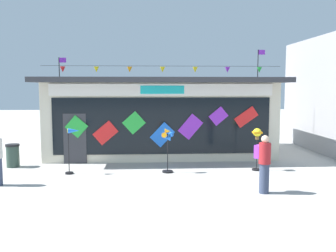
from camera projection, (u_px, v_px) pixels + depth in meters
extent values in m
plane|color=#ADAAA5|center=(143.00, 188.00, 11.21)|extent=(80.00, 80.00, 0.00)
cube|color=beige|center=(160.00, 118.00, 17.37)|extent=(9.68, 4.88, 3.23)
cube|color=#333338|center=(160.00, 81.00, 16.69)|extent=(10.08, 5.89, 0.20)
cube|color=white|center=(162.00, 90.00, 14.77)|extent=(8.90, 0.08, 0.47)
cube|color=#19B7BC|center=(162.00, 90.00, 14.74)|extent=(1.74, 0.04, 0.33)
cube|color=black|center=(162.00, 126.00, 14.93)|extent=(8.71, 0.06, 2.28)
cube|color=#333338|center=(75.00, 139.00, 14.78)|extent=(0.90, 0.07, 2.00)
cube|color=green|center=(76.00, 127.00, 14.68)|extent=(0.92, 0.03, 0.92)
cube|color=red|center=(105.00, 133.00, 14.77)|extent=(1.04, 0.03, 1.00)
cube|color=green|center=(134.00, 123.00, 14.80)|extent=(0.95, 0.03, 0.94)
cube|color=blue|center=(162.00, 135.00, 14.91)|extent=(1.02, 0.03, 1.03)
cube|color=purple|center=(190.00, 127.00, 14.94)|extent=(1.03, 0.03, 1.07)
cube|color=purple|center=(219.00, 116.00, 14.96)|extent=(0.81, 0.03, 0.79)
cube|color=red|center=(246.00, 117.00, 15.03)|extent=(1.00, 0.03, 0.89)
cylinder|color=black|center=(163.00, 66.00, 14.37)|extent=(9.29, 0.01, 0.01)
cone|color=red|center=(63.00, 69.00, 14.17)|extent=(0.20, 0.20, 0.22)
cone|color=yellow|center=(96.00, 69.00, 14.24)|extent=(0.20, 0.20, 0.22)
cone|color=orange|center=(130.00, 70.00, 14.32)|extent=(0.20, 0.20, 0.22)
cone|color=yellow|center=(163.00, 70.00, 14.39)|extent=(0.20, 0.20, 0.22)
cone|color=yellow|center=(195.00, 70.00, 14.46)|extent=(0.20, 0.20, 0.22)
cone|color=purple|center=(227.00, 70.00, 14.53)|extent=(0.20, 0.20, 0.22)
cone|color=green|center=(259.00, 70.00, 14.60)|extent=(0.20, 0.20, 0.22)
cylinder|color=black|center=(59.00, 68.00, 16.87)|extent=(0.04, 0.04, 0.96)
cube|color=purple|center=(62.00, 60.00, 16.85)|extent=(0.32, 0.02, 0.22)
cylinder|color=black|center=(258.00, 64.00, 17.37)|extent=(0.04, 0.04, 1.36)
cube|color=purple|center=(262.00, 52.00, 17.32)|extent=(0.32, 0.02, 0.22)
cylinder|color=black|center=(69.00, 173.00, 13.08)|extent=(0.29, 0.29, 0.06)
cylinder|color=black|center=(69.00, 152.00, 13.00)|extent=(0.03, 0.03, 1.53)
cone|color=blue|center=(74.00, 131.00, 12.94)|extent=(0.40, 0.23, 0.18)
cylinder|color=yellow|center=(68.00, 131.00, 12.92)|extent=(0.03, 0.16, 0.16)
cylinder|color=black|center=(168.00, 172.00, 13.31)|extent=(0.39, 0.39, 0.06)
cylinder|color=black|center=(168.00, 154.00, 13.25)|extent=(0.03, 0.03, 1.36)
cylinder|color=black|center=(168.00, 135.00, 13.14)|extent=(0.06, 0.04, 0.06)
cone|color=blue|center=(171.00, 135.00, 13.14)|extent=(0.19, 0.20, 0.19)
cone|color=orange|center=(168.00, 131.00, 13.12)|extent=(0.20, 0.19, 0.19)
cone|color=orange|center=(164.00, 135.00, 13.13)|extent=(0.19, 0.20, 0.19)
cone|color=blue|center=(168.00, 138.00, 13.15)|extent=(0.20, 0.19, 0.19)
cylinder|color=black|center=(256.00, 169.00, 13.64)|extent=(0.32, 0.32, 0.06)
cylinder|color=black|center=(257.00, 154.00, 13.58)|extent=(0.03, 0.03, 1.25)
sphere|color=yellow|center=(257.00, 132.00, 13.50)|extent=(0.30, 0.30, 0.30)
cube|color=orange|center=(257.00, 132.00, 13.50)|extent=(0.31, 0.31, 0.07)
cube|color=brown|center=(257.00, 138.00, 13.52)|extent=(0.10, 0.10, 0.10)
cylinder|color=#333D56|center=(264.00, 178.00, 10.66)|extent=(0.28, 0.28, 0.86)
cylinder|color=maroon|center=(265.00, 153.00, 10.59)|extent=(0.34, 0.34, 0.60)
sphere|color=beige|center=(265.00, 139.00, 10.54)|extent=(0.22, 0.22, 0.22)
cube|color=purple|center=(259.00, 151.00, 10.72)|extent=(0.30, 0.29, 0.38)
cylinder|color=#2D4238|center=(13.00, 157.00, 14.19)|extent=(0.48, 0.48, 0.80)
cylinder|color=black|center=(12.00, 145.00, 14.14)|extent=(0.52, 0.52, 0.08)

